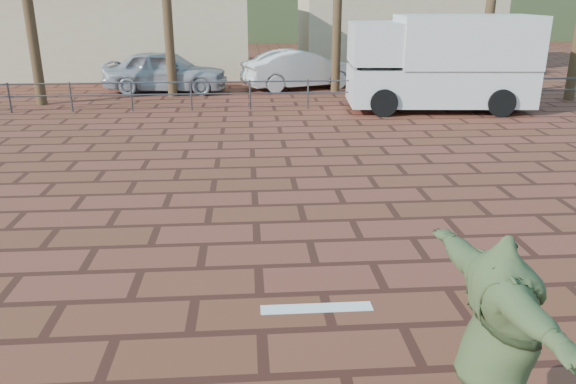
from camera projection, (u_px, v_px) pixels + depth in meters
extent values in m
plane|color=brown|center=(258.00, 267.00, 8.09)|extent=(120.00, 120.00, 0.00)
cube|color=white|center=(317.00, 308.00, 7.01)|extent=(1.40, 0.22, 0.01)
cylinder|color=#47494F|center=(9.00, 98.00, 18.67)|extent=(0.06, 0.06, 1.00)
cylinder|color=#47494F|center=(71.00, 97.00, 18.81)|extent=(0.06, 0.06, 1.00)
cylinder|color=#47494F|center=(131.00, 96.00, 18.95)|extent=(0.06, 0.06, 1.00)
cylinder|color=#47494F|center=(191.00, 96.00, 19.09)|extent=(0.06, 0.06, 1.00)
cylinder|color=#47494F|center=(250.00, 95.00, 19.22)|extent=(0.06, 0.06, 1.00)
cylinder|color=#47494F|center=(308.00, 94.00, 19.36)|extent=(0.06, 0.06, 1.00)
cylinder|color=#47494F|center=(365.00, 93.00, 19.50)|extent=(0.06, 0.06, 1.00)
cylinder|color=#47494F|center=(421.00, 93.00, 19.64)|extent=(0.06, 0.06, 1.00)
cylinder|color=#47494F|center=(477.00, 92.00, 19.78)|extent=(0.06, 0.06, 1.00)
cylinder|color=#47494F|center=(532.00, 91.00, 19.92)|extent=(0.06, 0.06, 1.00)
cylinder|color=#47494F|center=(250.00, 82.00, 19.08)|extent=(24.00, 0.05, 0.05)
cylinder|color=#47494F|center=(250.00, 93.00, 19.21)|extent=(24.00, 0.05, 0.05)
cylinder|color=brown|center=(28.00, 2.00, 19.13)|extent=(0.36, 0.36, 7.00)
cylinder|color=brown|center=(337.00, 8.00, 21.86)|extent=(0.36, 0.36, 6.50)
cube|color=beige|center=(126.00, 33.00, 27.73)|extent=(12.00, 7.00, 4.00)
cube|color=beige|center=(394.00, 25.00, 30.50)|extent=(10.00, 6.00, 4.50)
cube|color=#384C28|center=(246.00, 4.00, 54.19)|extent=(70.00, 18.00, 6.00)
imported|color=#3A4B28|center=(498.00, 340.00, 4.56)|extent=(0.79, 2.33, 1.86)
cube|color=silver|center=(438.00, 85.00, 19.09)|extent=(6.19, 2.91, 1.23)
cube|color=silver|center=(465.00, 41.00, 18.61)|extent=(4.64, 2.90, 1.67)
cube|color=silver|center=(378.00, 43.00, 18.64)|extent=(1.97, 2.58, 1.34)
cube|color=black|center=(355.00, 58.00, 18.80)|extent=(0.21, 1.89, 0.72)
cylinder|color=black|center=(384.00, 103.00, 18.12)|extent=(0.91, 0.38, 0.89)
cylinder|color=black|center=(374.00, 91.00, 20.33)|extent=(0.91, 0.38, 0.89)
cylinder|color=black|center=(501.00, 103.00, 18.10)|extent=(0.91, 0.38, 0.89)
cylinder|color=black|center=(478.00, 91.00, 20.31)|extent=(0.91, 0.38, 0.89)
imported|color=#A8AAAF|center=(166.00, 71.00, 22.65)|extent=(5.11, 2.54, 1.67)
imported|color=silver|center=(301.00, 69.00, 23.52)|extent=(5.13, 3.19, 1.60)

